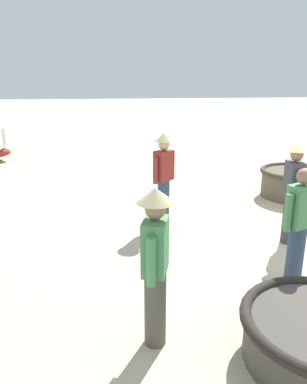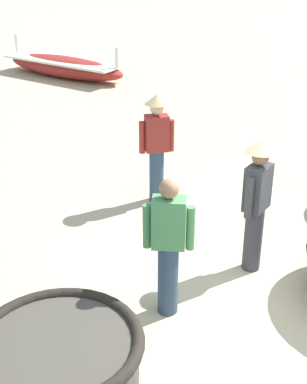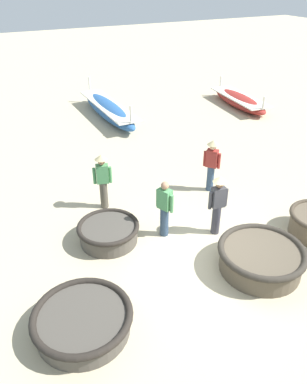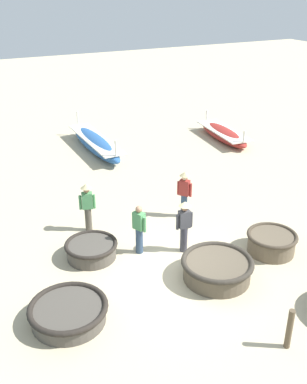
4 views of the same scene
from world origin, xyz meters
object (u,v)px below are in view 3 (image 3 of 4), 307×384
Objects in this scene: fisherman_crouching at (212,162)px; long_boat_red_hull at (239,100)px; coracle_front_right at (261,258)px; fisherman_standing_left at (165,208)px; coracle_beside_post at (83,321)px; fisherman_hauling at (103,178)px; fisherman_standing_right at (218,202)px; coracle_far_right at (108,232)px; long_boat_blue_hull at (109,110)px.

long_boat_red_hull is at bearing 46.36° from fisherman_crouching.
coracle_front_right is 2.57m from fisherman_standing_left.
coracle_beside_post is 1.16× the size of fisherman_hauling.
fisherman_standing_right is (-7.03, -8.12, 0.65)m from long_boat_red_hull.
coracle_front_right reaches higher than coracle_far_right.
fisherman_crouching reaches higher than long_boat_blue_hull.
coracle_far_right is 12.04m from long_boat_red_hull.
long_boat_blue_hull is 3.34× the size of fisherman_crouching.
fisherman_crouching is at bearing 74.30° from coracle_front_right.
fisherman_hauling is 2.15m from fisherman_standing_left.
fisherman_standing_right is at bearing -93.78° from long_boat_blue_hull.
fisherman_standing_left is (2.79, 1.97, 0.57)m from coracle_beside_post.
fisherman_standing_left reaches higher than long_boat_red_hull.
long_boat_blue_hull is 3.55× the size of fisherman_standing_left.
long_boat_blue_hull is 3.34× the size of fisherman_standing_right.
coracle_beside_post is at bearing -146.77° from fisherman_crouching.
coracle_front_right is 11.13m from long_boat_blue_hull.
coracle_beside_post is 0.45× the size of long_boat_red_hull.
coracle_beside_post is 1.23× the size of fisherman_standing_left.
fisherman_standing_right is (4.03, 1.46, 0.69)m from coracle_beside_post.
fisherman_standing_right is at bearing -130.89° from long_boat_red_hull.
fisherman_standing_left is at bearing -16.00° from coracle_far_right.
fisherman_crouching and fisherman_hauling have the same top height.
long_boat_blue_hull is at bearing 67.00° from coracle_beside_post.
fisherman_standing_right is at bearing -48.58° from fisherman_hauling.
coracle_front_right is at bearing -92.62° from long_boat_blue_hull.
fisherman_crouching is 2.73m from fisherman_standing_left.
coracle_beside_post is at bearing -120.80° from coracle_far_right.
fisherman_standing_right is at bearing -19.25° from coracle_far_right.
fisherman_hauling is at bearing 170.59° from fisherman_crouching.
fisherman_standing_left reaches higher than coracle_far_right.
fisherman_crouching is at bearing -86.37° from long_boat_blue_hull.
fisherman_hauling is at bearing 131.42° from fisherman_standing_right.
coracle_front_right is 0.46× the size of long_boat_red_hull.
fisherman_standing_left is (0.93, -1.94, -0.12)m from fisherman_hauling.
coracle_front_right is 3.72m from coracle_far_right.
fisherman_standing_left reaches higher than long_boat_blue_hull.
coracle_front_right is 1.19× the size of fisherman_crouching.
fisherman_standing_right is 1.34m from fisherman_standing_left.
long_boat_blue_hull is at bearing 86.22° from fisherman_standing_right.
long_boat_red_hull is at bearing 42.61° from fisherman_standing_left.
coracle_far_right is 3.92m from fisherman_crouching.
fisherman_standing_left is at bearing -137.39° from long_boat_red_hull.
coracle_far_right is at bearing 137.25° from coracle_front_right.
long_boat_blue_hull is at bearing 68.41° from fisherman_hauling.
fisherman_hauling reaches higher than coracle_far_right.
fisherman_hauling is 3.27m from fisherman_standing_right.
coracle_beside_post is 14.63m from long_boat_red_hull.
fisherman_hauling is at bearing 73.68° from coracle_far_right.
long_boat_blue_hull is 3.34× the size of fisherman_hauling.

